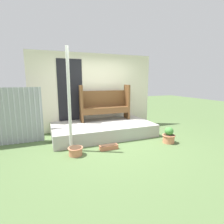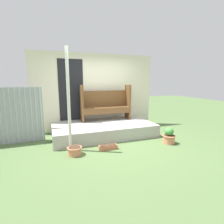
# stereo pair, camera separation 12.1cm
# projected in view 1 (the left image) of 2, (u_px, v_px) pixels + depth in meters

# --- Properties ---
(ground_plane) EXTENTS (24.00, 24.00, 0.00)m
(ground_plane) POSITION_uv_depth(u_px,v_px,m) (113.00, 143.00, 4.79)
(ground_plane) COLOR #516B3D
(porch_slab) EXTENTS (3.07, 1.64, 0.37)m
(porch_slab) POSITION_uv_depth(u_px,v_px,m) (103.00, 129.00, 5.50)
(porch_slab) COLOR #B2AFA8
(porch_slab) RESTS_ON ground_plane
(house_wall) EXTENTS (4.27, 0.08, 2.60)m
(house_wall) POSITION_uv_depth(u_px,v_px,m) (94.00, 92.00, 6.06)
(house_wall) COLOR beige
(house_wall) RESTS_ON ground_plane
(support_post) EXTENTS (0.07, 0.07, 2.47)m
(support_post) POSITION_uv_depth(u_px,v_px,m) (69.00, 101.00, 4.09)
(support_post) COLOR silver
(support_post) RESTS_ON ground_plane
(bench) EXTENTS (1.68, 0.44, 1.18)m
(bench) POSITION_uv_depth(u_px,v_px,m) (105.00, 103.00, 5.89)
(bench) COLOR brown
(bench) RESTS_ON porch_slab
(flower_pot_left) EXTENTS (0.35, 0.35, 0.20)m
(flower_pot_left) POSITION_uv_depth(u_px,v_px,m) (76.00, 151.00, 4.02)
(flower_pot_left) COLOR tan
(flower_pot_left) RESTS_ON ground_plane
(flower_pot_middle) EXTENTS (0.36, 0.36, 0.44)m
(flower_pot_middle) POSITION_uv_depth(u_px,v_px,m) (169.00, 136.00, 4.81)
(flower_pot_middle) COLOR tan
(flower_pot_middle) RESTS_ON ground_plane
(planter_box_rect) EXTENTS (0.46, 0.16, 0.12)m
(planter_box_rect) POSITION_uv_depth(u_px,v_px,m) (109.00, 147.00, 4.37)
(planter_box_rect) COLOR #C67251
(planter_box_rect) RESTS_ON ground_plane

